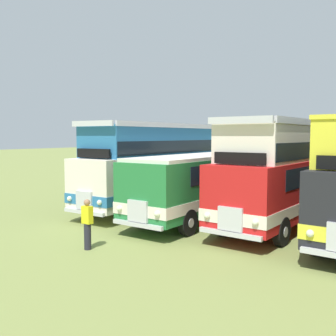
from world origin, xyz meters
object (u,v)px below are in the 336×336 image
(bus_first_in_row, at_px, (155,164))
(marshal_person, at_px, (87,224))
(bus_second_in_row, at_px, (214,179))
(bus_third_in_row, at_px, (287,170))

(bus_first_in_row, height_order, marshal_person, bus_first_in_row)
(bus_second_in_row, bearing_deg, bus_third_in_row, 2.00)
(bus_first_in_row, height_order, bus_second_in_row, bus_first_in_row)
(bus_first_in_row, distance_m, marshal_person, 8.27)
(bus_third_in_row, xyz_separation_m, marshal_person, (-4.20, -7.80, -1.47))
(bus_second_in_row, distance_m, marshal_person, 7.75)
(bus_first_in_row, relative_size, bus_second_in_row, 0.90)
(bus_second_in_row, bearing_deg, bus_first_in_row, -178.98)
(bus_first_in_row, xyz_separation_m, bus_second_in_row, (3.55, 0.06, -0.60))
(bus_first_in_row, bearing_deg, bus_third_in_row, 1.51)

